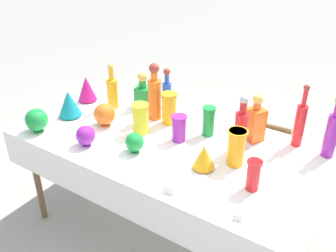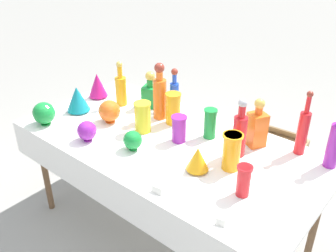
{
  "view_description": "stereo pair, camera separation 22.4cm",
  "coord_description": "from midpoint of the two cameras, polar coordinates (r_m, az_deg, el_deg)",
  "views": [
    {
      "loc": [
        1.08,
        -1.64,
        1.95
      ],
      "look_at": [
        0.0,
        0.0,
        0.86
      ],
      "focal_mm": 40.0,
      "sensor_mm": 36.0,
      "label": 1
    },
    {
      "loc": [
        1.26,
        -1.5,
        1.95
      ],
      "look_at": [
        0.0,
        0.0,
        0.86
      ],
      "focal_mm": 40.0,
      "sensor_mm": 36.0,
      "label": 2
    }
  ],
  "objects": [
    {
      "name": "fluted_vase_2",
      "position": [
        2.84,
        -8.48,
        6.15
      ],
      "size": [
        0.14,
        0.14,
        0.19
      ],
      "color": "#C61972",
      "rests_on": "display_table"
    },
    {
      "name": "round_bowl_0",
      "position": [
        2.17,
        -2.47,
        -2.26
      ],
      "size": [
        0.11,
        0.11,
        0.12
      ],
      "color": "#198C38",
      "rests_on": "display_table"
    },
    {
      "name": "round_bowl_2",
      "position": [
        2.47,
        -6.38,
        2.22
      ],
      "size": [
        0.14,
        0.14,
        0.15
      ],
      "color": "orange",
      "rests_on": "display_table"
    },
    {
      "name": "slender_vase_0",
      "position": [
        2.03,
        12.82,
        -3.76
      ],
      "size": [
        0.11,
        0.11,
        0.21
      ],
      "color": "orange",
      "rests_on": "display_table"
    },
    {
      "name": "fluted_vase_0",
      "position": [
        2.0,
        7.75,
        -5.08
      ],
      "size": [
        0.12,
        0.12,
        0.14
      ],
      "color": "orange",
      "rests_on": "display_table"
    },
    {
      "name": "tall_bottle_3",
      "position": [
        2.14,
        13.84,
        -1.07
      ],
      "size": [
        0.08,
        0.08,
        0.35
      ],
      "color": "red",
      "rests_on": "display_table"
    },
    {
      "name": "round_bowl_1",
      "position": [
        2.53,
        -16.02,
        1.82
      ],
      "size": [
        0.15,
        0.15,
        0.15
      ],
      "color": "#198C38",
      "rests_on": "display_table"
    },
    {
      "name": "slender_vase_1",
      "position": [
        1.87,
        14.89,
        -8.02
      ],
      "size": [
        0.08,
        0.08,
        0.17
      ],
      "color": "red",
      "rests_on": "display_table"
    },
    {
      "name": "tall_bottle_2",
      "position": [
        2.21,
        26.81,
        -2.17
      ],
      "size": [
        0.07,
        0.07,
        0.37
      ],
      "color": "purple",
      "rests_on": "display_table"
    },
    {
      "name": "fluted_vase_1",
      "position": [
        2.64,
        -11.29,
        4.03
      ],
      "size": [
        0.16,
        0.16,
        0.18
      ],
      "color": "teal",
      "rests_on": "display_table"
    },
    {
      "name": "slender_vase_2",
      "position": [
        2.24,
        4.55,
        -0.38
      ],
      "size": [
        0.1,
        0.1,
        0.17
      ],
      "color": "purple",
      "rests_on": "display_table"
    },
    {
      "name": "tall_bottle_1",
      "position": [
        2.48,
        1.32,
        4.74
      ],
      "size": [
        0.09,
        0.09,
        0.39
      ],
      "color": "orange",
      "rests_on": "display_table"
    },
    {
      "name": "cardboard_box_behind_left",
      "position": [
        3.44,
        18.17,
        -4.4
      ],
      "size": [
        0.43,
        0.43,
        0.35
      ],
      "color": "tan",
      "rests_on": "ground"
    },
    {
      "name": "round_bowl_3",
      "position": [
        2.29,
        -9.55,
        -0.79
      ],
      "size": [
        0.12,
        0.12,
        0.13
      ],
      "color": "purple",
      "rests_on": "display_table"
    },
    {
      "name": "square_decanter_1",
      "position": [
        2.66,
        -0.26,
        5.07
      ],
      "size": [
        0.14,
        0.14,
        0.27
      ],
      "color": "#198C38",
      "rests_on": "display_table"
    },
    {
      "name": "tall_bottle_4",
      "position": [
        2.65,
        3.41,
        5.24
      ],
      "size": [
        0.06,
        0.06,
        0.29
      ],
      "color": "blue",
      "rests_on": "display_table"
    },
    {
      "name": "slender_vase_4",
      "position": [
        2.34,
        -1.16,
        1.41
      ],
      "size": [
        0.11,
        0.11,
        0.2
      ],
      "color": "yellow",
      "rests_on": "display_table"
    },
    {
      "name": "square_decanter_0",
      "position": [
        2.27,
        16.16,
        -0.13
      ],
      "size": [
        0.13,
        0.13,
        0.3
      ],
      "color": "orange",
      "rests_on": "display_table"
    },
    {
      "name": "slender_vase_3",
      "position": [
        2.43,
        3.43,
        2.73
      ],
      "size": [
        0.1,
        0.1,
        0.21
      ],
      "color": "orange",
      "rests_on": "display_table"
    },
    {
      "name": "ground_plane",
      "position": [
        2.76,
        2.41,
        -15.86
      ],
      "size": [
        40.0,
        40.0,
        0.0
      ],
      "primitive_type": "plane",
      "color": "gray"
    },
    {
      "name": "tall_bottle_0",
      "position": [
        2.27,
        22.57,
        -0.64
      ],
      "size": [
        0.06,
        0.06,
        0.39
      ],
      "color": "red",
      "rests_on": "display_table"
    },
    {
      "name": "tall_bottle_5",
      "position": [
        2.69,
        -4.83,
        5.67
      ],
      "size": [
        0.08,
        0.08,
        0.33
      ],
      "color": "orange",
      "rests_on": "display_table"
    },
    {
      "name": "price_tag_center",
      "position": [
        1.86,
        1.74,
        -9.9
      ],
      "size": [
        0.06,
        0.02,
        0.04
      ],
      "primitive_type": "cube",
      "rotation": [
        -0.21,
        0.0,
        0.12
      ],
      "color": "white",
      "rests_on": "display_table"
    },
    {
      "name": "price_tag_left",
      "position": [
        1.73,
        11.81,
        -14.35
      ],
      "size": [
        0.05,
        0.02,
        0.03
      ],
      "primitive_type": "cube",
      "rotation": [
        -0.21,
        0.0,
        0.23
      ],
      "color": "white",
      "rests_on": "display_table"
    },
    {
      "name": "slender_vase_5",
      "position": [
        2.3,
        9.21,
        0.43
      ],
      "size": [
        0.08,
        0.08,
        0.19
      ],
      "color": "#198C38",
      "rests_on": "display_table"
    },
    {
      "name": "display_table",
      "position": [
        2.3,
        2.36,
        -3.69
      ],
      "size": [
        1.9,
        0.96,
        0.76
      ],
      "color": "white",
      "rests_on": "ground"
    }
  ]
}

